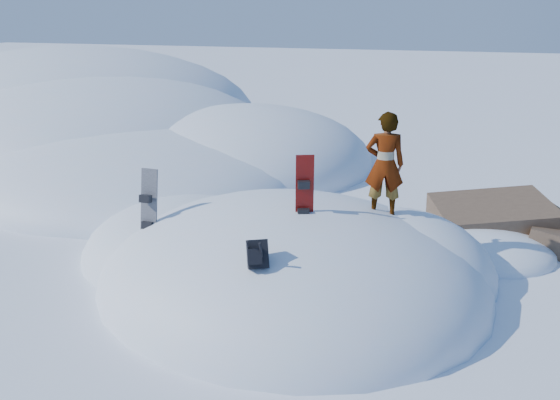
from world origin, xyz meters
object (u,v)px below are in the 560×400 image
(person, at_px, (385,165))
(snowboard_red, at_px, (304,201))
(backpack, at_px, (257,254))
(snowboard_dark, at_px, (148,214))

(person, bearing_deg, snowboard_red, 27.36)
(snowboard_red, xyz_separation_m, backpack, (-0.29, -1.59, -0.29))
(backpack, bearing_deg, snowboard_dark, 125.12)
(snowboard_dark, xyz_separation_m, backpack, (2.52, -1.37, 0.17))
(snowboard_red, height_order, person, person)
(snowboard_red, relative_size, backpack, 3.27)
(snowboard_dark, bearing_deg, person, 17.23)
(snowboard_dark, distance_m, person, 4.26)
(snowboard_red, xyz_separation_m, snowboard_dark, (-2.81, -0.22, -0.46))
(snowboard_red, distance_m, person, 1.58)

